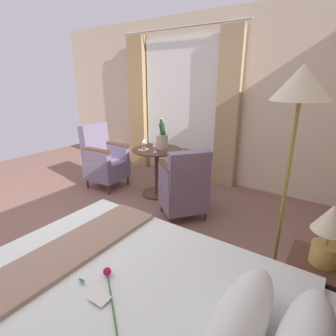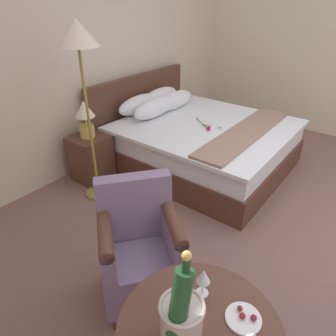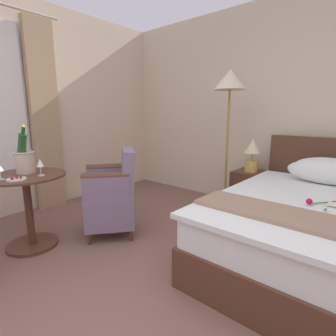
# 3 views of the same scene
# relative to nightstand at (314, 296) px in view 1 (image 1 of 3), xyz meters

# --- Properties ---
(ground_plane) EXTENTS (7.18, 7.18, 0.00)m
(ground_plane) POSITION_rel_nightstand_xyz_m (0.44, -2.53, -0.27)
(ground_plane) COLOR #7D584D
(wall_window_side) EXTENTS (0.27, 5.80, 2.70)m
(wall_window_side) POSITION_rel_nightstand_xyz_m (-2.33, -2.53, 1.07)
(wall_window_side) COLOR beige
(wall_window_side) RESTS_ON ground
(nightstand) EXTENTS (0.42, 0.40, 0.55)m
(nightstand) POSITION_rel_nightstand_xyz_m (0.00, 0.00, 0.00)
(nightstand) COLOR #513022
(nightstand) RESTS_ON ground
(bedside_lamp) EXTENTS (0.22, 0.22, 0.42)m
(bedside_lamp) POSITION_rel_nightstand_xyz_m (-0.00, 0.00, 0.53)
(bedside_lamp) COLOR #D2AD54
(bedside_lamp) RESTS_ON nightstand
(floor_lamp_brass) EXTENTS (0.38, 0.38, 1.79)m
(floor_lamp_brass) POSITION_rel_nightstand_xyz_m (-0.19, -0.32, 1.27)
(floor_lamp_brass) COLOR olive
(floor_lamp_brass) RESTS_ON ground
(side_table_round) EXTENTS (0.72, 0.72, 0.72)m
(side_table_round) POSITION_rel_nightstand_xyz_m (-1.23, -2.28, 0.15)
(side_table_round) COLOR #513022
(side_table_round) RESTS_ON ground
(champagne_bucket) EXTENTS (0.19, 0.18, 0.46)m
(champagne_bucket) POSITION_rel_nightstand_xyz_m (-1.32, -2.24, 0.59)
(champagne_bucket) COLOR #C0AE9F
(champagne_bucket) RESTS_ON side_table_round
(wine_glass_near_bucket) EXTENTS (0.07, 0.07, 0.14)m
(wine_glass_near_bucket) POSITION_rel_nightstand_xyz_m (-1.20, -2.49, 0.55)
(wine_glass_near_bucket) COLOR white
(wine_glass_near_bucket) RESTS_ON side_table_round
(wine_glass_near_edge) EXTENTS (0.06, 0.06, 0.16)m
(wine_glass_near_edge) POSITION_rel_nightstand_xyz_m (-1.08, -2.20, 0.56)
(wine_glass_near_edge) COLOR white
(wine_glass_near_edge) RESTS_ON side_table_round
(snack_plate) EXTENTS (0.16, 0.16, 0.04)m
(snack_plate) POSITION_rel_nightstand_xyz_m (-1.08, -2.41, 0.46)
(snack_plate) COLOR white
(snack_plate) RESTS_ON side_table_round
(armchair_by_window) EXTENTS (0.73, 0.73, 0.92)m
(armchair_by_window) POSITION_rel_nightstand_xyz_m (-0.85, -1.57, 0.15)
(armchair_by_window) COLOR #513022
(armchair_by_window) RESTS_ON ground
(armchair_facing_bed) EXTENTS (0.59, 0.61, 1.03)m
(armchair_facing_bed) POSITION_rel_nightstand_xyz_m (-1.02, -3.20, 0.18)
(armchair_facing_bed) COLOR #513022
(armchair_facing_bed) RESTS_ON ground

